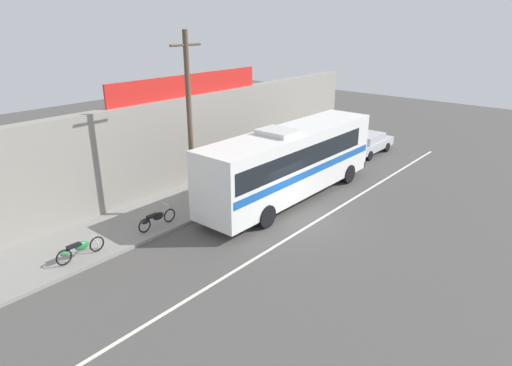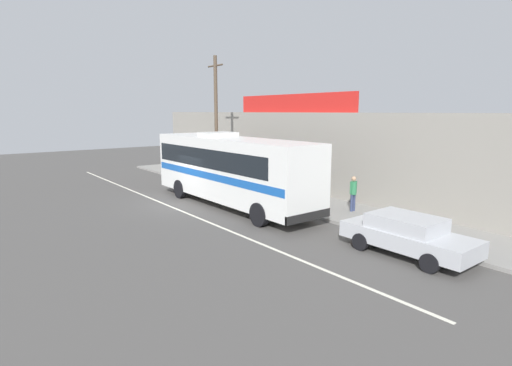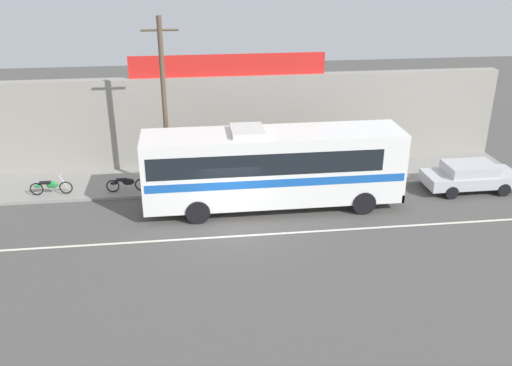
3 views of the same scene
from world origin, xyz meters
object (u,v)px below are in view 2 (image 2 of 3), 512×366
Objects in this scene: parked_car at (407,234)px; utility_pole at (216,120)px; motorcycle_blue at (180,169)px; motorcycle_black at (203,175)px; pedestrian_far_right at (353,191)px; intercity_bus at (230,167)px.

utility_pole is (-14.34, 1.44, 3.57)m from parked_car.
motorcycle_blue is (-19.88, 1.67, -0.17)m from parked_car.
motorcycle_black is 1.00× the size of motorcycle_blue.
motorcycle_blue is at bearing 175.19° from parked_car.
pedestrian_far_right is at bearing 9.40° from utility_pole.
pedestrian_far_right is at bearing 36.34° from intercity_bus.
motorcycle_blue is (-10.11, 2.34, -1.50)m from intercity_bus.
motorcycle_black is 3.50m from motorcycle_blue.
intercity_bus is at bearing -143.66° from pedestrian_far_right.
intercity_bus is 5.82× the size of motorcycle_black.
intercity_bus reaches higher than pedestrian_far_right.
pedestrian_far_right is (9.59, 1.59, -3.19)m from utility_pole.
utility_pole is 10.23m from pedestrian_far_right.
intercity_bus is 2.55× the size of parked_car.
motorcycle_black is at bearing -1.46° from motorcycle_blue.
pedestrian_far_right is (5.02, 3.70, -0.94)m from intercity_bus.
pedestrian_far_right reaches higher than motorcycle_black.
intercity_bus is 5.50m from utility_pole.
parked_car is 19.95m from motorcycle_blue.
motorcycle_black and motorcycle_blue have the same top height.
motorcycle_black is at bearing 161.20° from intercity_bus.
utility_pole is 4.27m from motorcycle_black.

